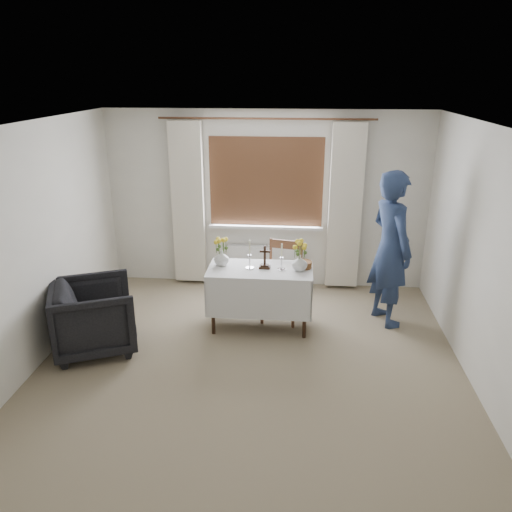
% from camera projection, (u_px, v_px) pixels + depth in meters
% --- Properties ---
extents(ground, '(5.00, 5.00, 0.00)m').
position_uv_depth(ground, '(248.00, 377.00, 5.13)').
color(ground, gray).
rests_on(ground, ground).
extents(altar_table, '(1.24, 0.64, 0.76)m').
position_uv_depth(altar_table, '(260.00, 298.00, 6.04)').
color(altar_table, white).
rests_on(altar_table, ground).
extents(wooden_chair, '(0.54, 0.54, 1.00)m').
position_uv_depth(wooden_chair, '(282.00, 282.00, 6.20)').
color(wooden_chair, brown).
rests_on(wooden_chair, ground).
extents(armchair, '(1.14, 1.13, 0.79)m').
position_uv_depth(armchair, '(94.00, 317.00, 5.54)').
color(armchair, black).
rests_on(armchair, ground).
extents(person, '(0.70, 0.82, 1.91)m').
position_uv_depth(person, '(390.00, 249.00, 5.99)').
color(person, navy).
rests_on(person, ground).
extents(radiator, '(1.10, 0.10, 0.60)m').
position_uv_depth(radiator, '(265.00, 265.00, 7.29)').
color(radiator, silver).
rests_on(radiator, ground).
extents(wooden_cross, '(0.14, 0.10, 0.28)m').
position_uv_depth(wooden_cross, '(265.00, 257.00, 5.88)').
color(wooden_cross, black).
rests_on(wooden_cross, altar_table).
extents(candlestick_left, '(0.11, 0.11, 0.35)m').
position_uv_depth(candlestick_left, '(250.00, 254.00, 5.86)').
color(candlestick_left, silver).
rests_on(candlestick_left, altar_table).
extents(candlestick_right, '(0.12, 0.12, 0.32)m').
position_uv_depth(candlestick_right, '(282.00, 257.00, 5.82)').
color(candlestick_right, silver).
rests_on(candlestick_right, altar_table).
extents(flower_vase_left, '(0.18, 0.18, 0.19)m').
position_uv_depth(flower_vase_left, '(221.00, 258.00, 5.99)').
color(flower_vase_left, silver).
rests_on(flower_vase_left, altar_table).
extents(flower_vase_right, '(0.19, 0.19, 0.19)m').
position_uv_depth(flower_vase_right, '(300.00, 263.00, 5.83)').
color(flower_vase_right, silver).
rests_on(flower_vase_right, altar_table).
extents(wicker_basket, '(0.27, 0.27, 0.08)m').
position_uv_depth(wicker_basket, '(303.00, 264.00, 5.93)').
color(wicker_basket, brown).
rests_on(wicker_basket, altar_table).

